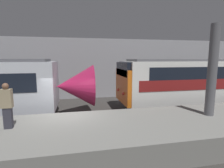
{
  "coord_description": "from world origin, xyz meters",
  "views": [
    {
      "loc": [
        0.5,
        -8.33,
        3.48
      ],
      "look_at": [
        2.42,
        0.95,
        2.09
      ],
      "focal_mm": 28.0,
      "sensor_mm": 36.0,
      "label": 1
    }
  ],
  "objects": [
    {
      "name": "platform",
      "position": [
        0.0,
        -1.9,
        0.47
      ],
      "size": [
        40.0,
        3.81,
        0.93
      ],
      "color": "slate",
      "rests_on": "ground"
    },
    {
      "name": "ground_plane",
      "position": [
        0.0,
        0.0,
        0.0
      ],
      "size": [
        120.0,
        120.0,
        0.0
      ],
      "primitive_type": "plane",
      "color": "#33302D"
    },
    {
      "name": "station_rear_barrier",
      "position": [
        0.0,
        7.05,
        2.6
      ],
      "size": [
        50.0,
        0.15,
        5.21
      ],
      "color": "#939399",
      "rests_on": "ground"
    },
    {
      "name": "person_waiting",
      "position": [
        -1.99,
        -1.55,
        1.82
      ],
      "size": [
        0.38,
        0.24,
        1.68
      ],
      "color": "#2D2D38",
      "rests_on": "platform"
    },
    {
      "name": "support_pillar_near",
      "position": [
        6.38,
        -1.71,
        2.95
      ],
      "size": [
        0.4,
        0.4,
        4.03
      ],
      "color": "#56565B",
      "rests_on": "platform"
    }
  ]
}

